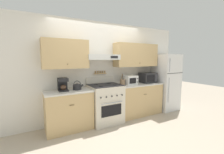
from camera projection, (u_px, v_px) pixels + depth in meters
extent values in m
plane|color=#B2A38E|center=(110.00, 126.00, 3.60)|extent=(16.00, 16.00, 0.00)
cube|color=silver|center=(99.00, 71.00, 4.01)|extent=(5.20, 0.08, 2.55)
cube|color=tan|center=(66.00, 54.00, 3.34)|extent=(1.00, 0.33, 0.64)
sphere|color=brown|center=(68.00, 64.00, 3.22)|extent=(0.02, 0.02, 0.02)
cube|color=tan|center=(136.00, 55.00, 4.30)|extent=(1.36, 0.33, 0.64)
sphere|color=brown|center=(140.00, 63.00, 4.17)|extent=(0.02, 0.02, 0.02)
cube|color=silver|center=(102.00, 57.00, 3.77)|extent=(0.85, 0.37, 0.13)
cube|color=black|center=(114.00, 57.00, 3.72)|extent=(0.20, 0.01, 0.06)
cube|color=tan|center=(100.00, 74.00, 3.94)|extent=(0.34, 0.07, 0.02)
cylinder|color=olive|center=(95.00, 72.00, 3.87)|extent=(0.03, 0.03, 0.06)
cylinder|color=olive|center=(98.00, 72.00, 3.91)|extent=(0.03, 0.03, 0.06)
cylinder|color=olive|center=(100.00, 72.00, 3.94)|extent=(0.03, 0.03, 0.06)
cylinder|color=olive|center=(102.00, 72.00, 3.97)|extent=(0.03, 0.03, 0.06)
cylinder|color=olive|center=(105.00, 72.00, 4.01)|extent=(0.03, 0.03, 0.06)
cube|color=tan|center=(69.00, 111.00, 3.38)|extent=(1.00, 0.58, 0.86)
cube|color=silver|center=(68.00, 91.00, 3.33)|extent=(1.02, 0.61, 0.03)
cylinder|color=brown|center=(72.00, 105.00, 3.09)|extent=(0.10, 0.01, 0.01)
cube|color=tan|center=(138.00, 99.00, 4.34)|extent=(1.36, 0.58, 0.86)
cube|color=silver|center=(138.00, 84.00, 4.29)|extent=(1.38, 0.61, 0.03)
cylinder|color=brown|center=(145.00, 94.00, 4.05)|extent=(0.10, 0.01, 0.01)
cube|color=beige|center=(105.00, 104.00, 3.77)|extent=(0.78, 0.65, 0.95)
cube|color=black|center=(112.00, 110.00, 3.49)|extent=(0.53, 0.01, 0.27)
cylinder|color=#ADAFB5|center=(112.00, 103.00, 3.45)|extent=(0.54, 0.02, 0.02)
cube|color=black|center=(105.00, 85.00, 3.72)|extent=(0.78, 0.65, 0.01)
cylinder|color=#232326|center=(101.00, 86.00, 3.49)|extent=(0.11, 0.11, 0.02)
cylinder|color=#232326|center=(115.00, 85.00, 3.67)|extent=(0.11, 0.11, 0.02)
cylinder|color=#232326|center=(96.00, 84.00, 3.76)|extent=(0.11, 0.11, 0.02)
cylinder|color=#232326|center=(109.00, 83.00, 3.94)|extent=(0.11, 0.11, 0.02)
cylinder|color=black|center=(101.00, 98.00, 3.31)|extent=(0.03, 0.02, 0.03)
cylinder|color=black|center=(106.00, 97.00, 3.38)|extent=(0.03, 0.02, 0.03)
cylinder|color=black|center=(112.00, 96.00, 3.45)|extent=(0.03, 0.02, 0.03)
cylinder|color=black|center=(117.00, 96.00, 3.51)|extent=(0.03, 0.02, 0.03)
cylinder|color=black|center=(122.00, 95.00, 3.58)|extent=(0.03, 0.02, 0.03)
cube|color=beige|center=(100.00, 80.00, 3.97)|extent=(0.78, 0.04, 0.16)
cube|color=white|center=(166.00, 82.00, 4.75)|extent=(0.68, 0.67, 1.73)
cube|color=black|center=(175.00, 73.00, 4.42)|extent=(0.68, 0.01, 0.01)
cylinder|color=#ADAFB5|center=(170.00, 65.00, 4.26)|extent=(0.02, 0.02, 0.38)
cylinder|color=#ADAFB5|center=(169.00, 90.00, 4.34)|extent=(0.02, 0.02, 0.73)
cylinder|color=#232326|center=(77.00, 87.00, 3.43)|extent=(0.19, 0.19, 0.11)
ellipsoid|color=#232326|center=(77.00, 85.00, 3.43)|extent=(0.18, 0.18, 0.06)
sphere|color=black|center=(77.00, 83.00, 3.42)|extent=(0.02, 0.02, 0.02)
cylinder|color=#232326|center=(81.00, 86.00, 3.47)|extent=(0.12, 0.04, 0.10)
torus|color=black|center=(77.00, 84.00, 3.42)|extent=(0.17, 0.01, 0.17)
cube|color=black|center=(63.00, 90.00, 3.29)|extent=(0.20, 0.23, 0.03)
cube|color=black|center=(62.00, 84.00, 3.34)|extent=(0.20, 0.08, 0.29)
cube|color=black|center=(63.00, 80.00, 3.25)|extent=(0.20, 0.19, 0.07)
ellipsoid|color=#4C3323|center=(63.00, 87.00, 3.26)|extent=(0.13, 0.13, 0.12)
cube|color=#232326|center=(148.00, 78.00, 4.48)|extent=(0.46, 0.35, 0.30)
cube|color=black|center=(151.00, 78.00, 4.29)|extent=(0.27, 0.01, 0.19)
cube|color=#38383D|center=(156.00, 78.00, 4.40)|extent=(0.09, 0.01, 0.21)
cylinder|color=#8E7051|center=(123.00, 82.00, 4.03)|extent=(0.14, 0.14, 0.16)
cylinder|color=olive|center=(122.00, 77.00, 3.99)|extent=(0.01, 0.05, 0.16)
cylinder|color=#28282B|center=(123.00, 77.00, 4.01)|extent=(0.01, 0.04, 0.16)
cylinder|color=#B2B2B7|center=(123.00, 76.00, 4.03)|extent=(0.01, 0.03, 0.16)
cube|color=white|center=(130.00, 80.00, 4.15)|extent=(0.33, 0.29, 0.25)
cube|color=black|center=(133.00, 81.00, 4.00)|extent=(0.21, 0.01, 0.15)
cylinder|color=black|center=(138.00, 79.00, 4.07)|extent=(0.03, 0.01, 0.03)
cylinder|color=black|center=(137.00, 82.00, 4.08)|extent=(0.03, 0.01, 0.03)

